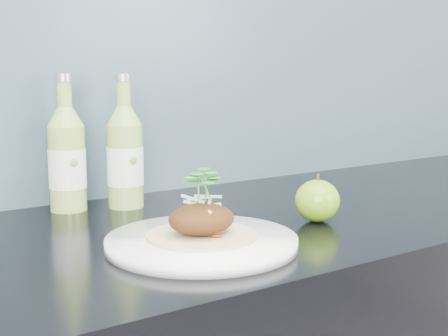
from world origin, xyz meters
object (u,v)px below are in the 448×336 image
(dinner_plate, at_px, (202,242))
(cider_bottle_left, at_px, (67,159))
(cider_bottle_right, at_px, (125,157))
(green_apple, at_px, (317,201))

(dinner_plate, xyz_separation_m, cider_bottle_left, (-0.07, 0.34, 0.08))
(cider_bottle_left, distance_m, cider_bottle_right, 0.10)
(dinner_plate, height_order, cider_bottle_left, cider_bottle_left)
(green_apple, height_order, cider_bottle_left, cider_bottle_left)
(cider_bottle_left, xyz_separation_m, cider_bottle_right, (0.10, -0.03, 0.00))
(green_apple, xyz_separation_m, cider_bottle_left, (-0.31, 0.32, 0.06))
(cider_bottle_left, bearing_deg, dinner_plate, -73.26)
(dinner_plate, distance_m, cider_bottle_right, 0.32)
(dinner_plate, bearing_deg, cider_bottle_left, 101.78)
(green_apple, bearing_deg, cider_bottle_left, 134.65)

